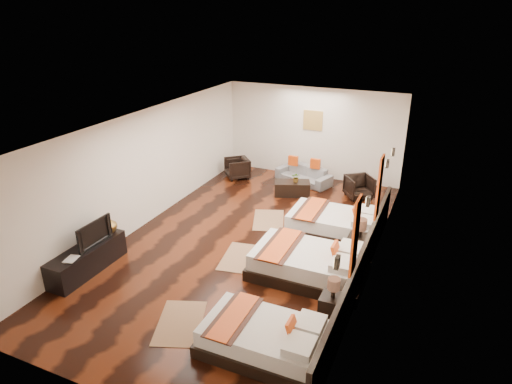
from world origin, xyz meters
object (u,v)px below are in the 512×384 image
at_px(tv, 91,233).
at_px(coffee_table, 292,188).
at_px(bed_near, 265,338).
at_px(bed_mid, 310,264).
at_px(figurine, 108,224).
at_px(armchair_right, 359,187).
at_px(nightstand_a, 332,305).
at_px(table_plant, 296,177).
at_px(bed_far, 335,223).
at_px(armchair_left, 237,168).
at_px(sofa, 304,175).
at_px(book, 66,259).
at_px(tv_console, 87,259).
at_px(nightstand_b, 359,245).

distance_m(tv, coffee_table, 5.83).
relative_size(bed_near, bed_mid, 0.86).
relative_size(bed_near, figurine, 5.15).
xyz_separation_m(bed_mid, coffee_table, (-1.72, 3.80, -0.09)).
bearing_deg(tv, armchair_right, -35.34).
bearing_deg(nightstand_a, table_plant, 115.63).
distance_m(bed_near, nightstand_a, 1.42).
distance_m(bed_far, table_plant, 2.47).
bearing_deg(bed_mid, nightstand_a, -55.64).
distance_m(nightstand_a, table_plant, 5.45).
xyz_separation_m(figurine, armchair_right, (4.27, 5.30, -0.42)).
xyz_separation_m(figurine, armchair_left, (0.45, 5.32, -0.42)).
xyz_separation_m(sofa, armchair_left, (-2.04, -0.46, 0.07)).
bearing_deg(nightstand_a, sofa, 112.52).
distance_m(bed_near, coffee_table, 6.33).
height_order(nightstand_a, figurine, figurine).
distance_m(bed_far, tv, 5.41).
bearing_deg(bed_far, figurine, -145.49).
bearing_deg(bed_near, tv, 168.68).
xyz_separation_m(book, coffee_table, (2.48, 5.93, -0.36)).
xyz_separation_m(bed_far, tv, (-4.15, -3.43, 0.53)).
bearing_deg(tv_console, armchair_left, 85.77).
bearing_deg(sofa, figurine, -94.15).
bearing_deg(book, coffee_table, 67.31).
height_order(bed_far, book, bed_far).
height_order(tv_console, coffee_table, tv_console).
xyz_separation_m(tv, book, (-0.05, -0.67, -0.25)).
bearing_deg(figurine, nightstand_b, 22.04).
height_order(bed_mid, nightstand_b, nightstand_b).
height_order(nightstand_a, book, nightstand_a).
height_order(tv, armchair_left, tv).
bearing_deg(nightstand_b, nightstand_a, -90.00).
height_order(bed_mid, book, bed_mid).
bearing_deg(bed_mid, nightstand_b, 55.31).
bearing_deg(bed_mid, figurine, -167.59).
bearing_deg(nightstand_a, armchair_right, 97.02).
xyz_separation_m(bed_near, armchair_right, (0.08, 6.67, 0.07)).
xyz_separation_m(bed_mid, nightstand_b, (0.75, 1.08, 0.03)).
xyz_separation_m(nightstand_b, table_plant, (-2.36, 2.74, 0.21)).
distance_m(tv, table_plant, 5.87).
bearing_deg(bed_near, bed_mid, 89.90).
relative_size(figurine, armchair_right, 0.54).
height_order(bed_near, nightstand_b, nightstand_b).
relative_size(nightstand_a, sofa, 0.46).
bearing_deg(tv_console, book, -90.00).
relative_size(sofa, table_plant, 6.14).
xyz_separation_m(bed_mid, book, (-4.20, -2.13, 0.27)).
relative_size(bed_near, tv_console, 1.08).
bearing_deg(bed_mid, armchair_right, 89.04).
bearing_deg(table_plant, coffee_table, -169.99).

